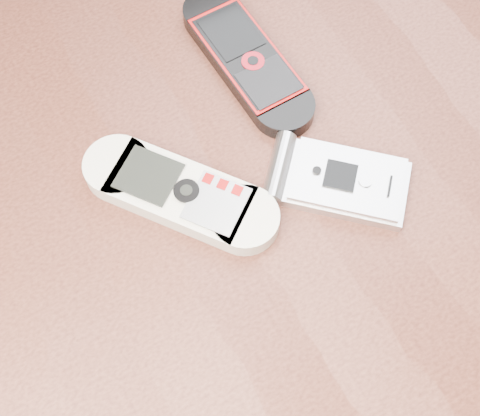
% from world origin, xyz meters
% --- Properties ---
extents(ground, '(4.00, 4.00, 0.00)m').
position_xyz_m(ground, '(0.00, 0.00, 0.00)').
color(ground, '#472B19').
rests_on(ground, ground).
extents(table, '(1.20, 0.80, 0.75)m').
position_xyz_m(table, '(0.00, 0.00, 0.64)').
color(table, black).
rests_on(table, ground).
extents(nokia_white, '(0.14, 0.16, 0.02)m').
position_xyz_m(nokia_white, '(-0.03, 0.03, 0.76)').
color(nokia_white, silver).
rests_on(nokia_white, table).
extents(nokia_black_red, '(0.06, 0.17, 0.02)m').
position_xyz_m(nokia_black_red, '(0.08, 0.12, 0.76)').
color(nokia_black_red, black).
rests_on(nokia_black_red, table).
extents(motorola_razr, '(0.12, 0.12, 0.02)m').
position_xyz_m(motorola_razr, '(0.09, -0.02, 0.76)').
color(motorola_razr, '#B6B6BB').
rests_on(motorola_razr, table).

